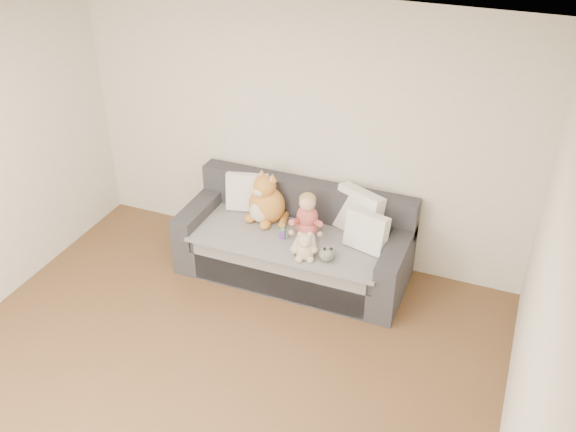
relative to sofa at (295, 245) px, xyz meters
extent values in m
plane|color=brown|center=(-0.13, -2.06, -0.31)|extent=(5.00, 5.00, 0.00)
plane|color=white|center=(-0.13, -2.06, 2.29)|extent=(5.00, 5.00, 0.00)
plane|color=beige|center=(-0.13, 0.44, 0.99)|extent=(4.50, 0.00, 4.50)
plane|color=beige|center=(2.12, -2.06, 0.99)|extent=(0.00, 5.00, 5.00)
cube|color=#2D2C32|center=(0.00, -0.04, -0.16)|extent=(2.20, 0.90, 0.30)
cube|color=#2D2C32|center=(0.00, -0.07, 0.07)|extent=(1.90, 0.80, 0.15)
cube|color=#2D2C32|center=(0.00, 0.31, 0.34)|extent=(2.20, 0.20, 0.40)
cube|color=#2D2C32|center=(-1.00, -0.04, 0.14)|extent=(0.20, 0.90, 0.30)
cube|color=#2D2C32|center=(1.00, -0.04, 0.14)|extent=(0.20, 0.90, 0.30)
cube|color=gray|center=(0.00, -0.09, 0.15)|extent=(1.85, 0.88, 0.02)
cube|color=gray|center=(0.00, -0.48, -0.08)|extent=(1.70, 0.02, 0.41)
cube|color=white|center=(-0.60, 0.22, 0.36)|extent=(0.45, 0.28, 0.40)
cube|color=white|center=(0.56, 0.21, 0.38)|extent=(0.52, 0.39, 0.45)
cube|color=white|center=(0.70, -0.02, 0.34)|extent=(0.43, 0.27, 0.37)
ellipsoid|color=#C05944|center=(0.13, -0.03, 0.25)|extent=(0.21, 0.18, 0.18)
ellipsoid|color=#C05944|center=(0.13, -0.02, 0.37)|extent=(0.20, 0.17, 0.23)
ellipsoid|color=#DBAA8C|center=(0.13, -0.03, 0.52)|extent=(0.15, 0.15, 0.15)
ellipsoid|color=tan|center=(0.12, -0.02, 0.55)|extent=(0.16, 0.16, 0.12)
cylinder|color=#C05944|center=(0.05, -0.12, 0.35)|extent=(0.07, 0.21, 0.14)
cylinder|color=#C05944|center=(0.24, -0.06, 0.35)|extent=(0.16, 0.21, 0.14)
ellipsoid|color=#DBAA8C|center=(0.04, -0.20, 0.28)|extent=(0.05, 0.05, 0.05)
ellipsoid|color=#DBAA8C|center=(0.29, -0.13, 0.28)|extent=(0.05, 0.05, 0.05)
cylinder|color=#E5B2C6|center=(0.12, -0.22, 0.20)|extent=(0.12, 0.28, 0.09)
cylinder|color=#E5B2C6|center=(0.24, -0.19, 0.20)|extent=(0.18, 0.28, 0.09)
ellipsoid|color=#DBAA8C|center=(0.14, -0.36, 0.20)|extent=(0.06, 0.09, 0.05)
ellipsoid|color=#DBAA8C|center=(0.29, -0.32, 0.20)|extent=(0.06, 0.09, 0.05)
ellipsoid|color=#B37927|center=(-0.33, 0.09, 0.33)|extent=(0.36, 0.31, 0.38)
ellipsoid|color=beige|center=(-0.37, -0.03, 0.30)|extent=(0.19, 0.08, 0.21)
ellipsoid|color=#B37927|center=(-0.34, 0.07, 0.55)|extent=(0.22, 0.22, 0.22)
ellipsoid|color=beige|center=(-0.37, -0.03, 0.52)|extent=(0.11, 0.07, 0.08)
cone|color=#B37927|center=(-0.40, 0.12, 0.65)|extent=(0.11, 0.11, 0.08)
cone|color=pink|center=(-0.40, 0.11, 0.65)|extent=(0.07, 0.07, 0.05)
cone|color=#B37927|center=(-0.27, 0.08, 0.65)|extent=(0.11, 0.11, 0.08)
cone|color=pink|center=(-0.27, 0.07, 0.65)|extent=(0.07, 0.07, 0.05)
ellipsoid|color=#B37927|center=(-0.47, -0.02, 0.21)|extent=(0.11, 0.13, 0.08)
ellipsoid|color=#B37927|center=(-0.29, -0.07, 0.21)|extent=(0.11, 0.13, 0.08)
cylinder|color=#B37927|center=(-0.16, 0.09, 0.20)|extent=(0.12, 0.25, 0.09)
ellipsoid|color=beige|center=(0.24, -0.39, 0.25)|extent=(0.18, 0.15, 0.18)
ellipsoid|color=beige|center=(0.25, -0.40, 0.37)|extent=(0.13, 0.13, 0.13)
ellipsoid|color=beige|center=(0.20, -0.41, 0.42)|extent=(0.05, 0.05, 0.05)
ellipsoid|color=beige|center=(0.28, -0.37, 0.42)|extent=(0.05, 0.05, 0.05)
ellipsoid|color=beige|center=(0.26, -0.45, 0.35)|extent=(0.05, 0.05, 0.05)
ellipsoid|color=beige|center=(0.17, -0.44, 0.27)|extent=(0.07, 0.07, 0.07)
ellipsoid|color=beige|center=(0.33, -0.38, 0.27)|extent=(0.07, 0.07, 0.07)
ellipsoid|color=beige|center=(0.22, -0.46, 0.19)|extent=(0.07, 0.07, 0.07)
ellipsoid|color=beige|center=(0.31, -0.42, 0.19)|extent=(0.07, 0.07, 0.07)
ellipsoid|color=white|center=(0.43, -0.33, 0.23)|extent=(0.14, 0.18, 0.13)
ellipsoid|color=white|center=(0.47, -0.41, 0.28)|extent=(0.09, 0.09, 0.09)
ellipsoid|color=black|center=(0.43, -0.40, 0.32)|extent=(0.03, 0.03, 0.03)
ellipsoid|color=black|center=(0.49, -0.38, 0.32)|extent=(0.03, 0.03, 0.03)
cylinder|color=#633DA6|center=(-0.06, -0.16, 0.21)|extent=(0.09, 0.09, 0.09)
cone|color=#479338|center=(-0.06, -0.16, 0.27)|extent=(0.08, 0.08, 0.04)
cylinder|color=#479338|center=(-0.11, -0.14, 0.22)|extent=(0.02, 0.02, 0.06)
cylinder|color=#479338|center=(-0.02, -0.17, 0.22)|extent=(0.02, 0.02, 0.06)
camera|label=1|loc=(1.86, -4.81, 3.54)|focal=40.00mm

